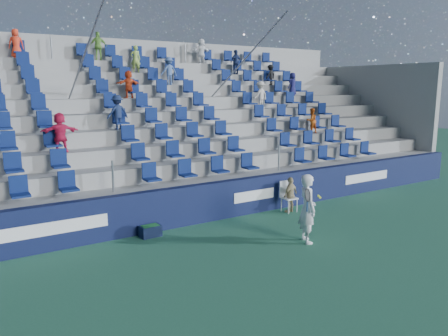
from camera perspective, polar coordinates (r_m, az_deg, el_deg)
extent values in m
plane|color=#2E6D4C|center=(11.45, 6.77, -10.71)|extent=(70.00, 70.00, 0.00)
cube|color=#10173C|center=(13.72, -1.49, -4.37)|extent=(24.00, 0.30, 1.20)
cube|color=white|center=(11.91, -22.40, -7.46)|extent=(3.20, 0.02, 0.34)
cube|color=white|center=(14.39, 3.98, -3.60)|extent=(1.60, 0.02, 0.34)
cube|color=white|center=(18.12, 18.17, -1.14)|extent=(2.40, 0.02, 0.34)
cube|color=gray|center=(14.20, -2.68, -3.86)|extent=(24.00, 0.85, 1.20)
cube|color=gray|center=(14.87, -4.31, -2.23)|extent=(24.00, 0.85, 1.70)
cube|color=gray|center=(15.55, -5.80, -0.73)|extent=(24.00, 0.85, 2.20)
cube|color=gray|center=(16.26, -7.15, 0.63)|extent=(24.00, 0.85, 2.70)
cube|color=gray|center=(16.98, -8.40, 1.88)|extent=(24.00, 0.85, 3.20)
cube|color=gray|center=(17.72, -9.54, 3.03)|extent=(24.00, 0.85, 3.70)
cube|color=gray|center=(18.47, -10.59, 4.08)|extent=(24.00, 0.85, 4.20)
cube|color=gray|center=(19.24, -11.56, 5.05)|extent=(24.00, 0.85, 4.70)
cube|color=gray|center=(20.01, -12.46, 5.94)|extent=(24.00, 0.85, 5.20)
cube|color=gray|center=(20.61, -13.16, 7.44)|extent=(24.00, 0.50, 6.20)
cube|color=gray|center=(24.19, 18.28, 6.43)|extent=(0.30, 7.65, 5.20)
cube|color=#0D1D52|center=(13.99, -2.72, -0.09)|extent=(16.05, 0.50, 0.70)
cube|color=#0D1D52|center=(14.65, -4.38, 2.35)|extent=(16.05, 0.50, 0.70)
cube|color=#0D1D52|center=(15.33, -5.90, 4.58)|extent=(16.05, 0.50, 0.70)
cube|color=#0D1D52|center=(16.05, -7.29, 6.62)|extent=(16.05, 0.50, 0.70)
cube|color=#0D1D52|center=(16.80, -8.58, 8.47)|extent=(16.05, 0.50, 0.70)
cube|color=#0D1D52|center=(17.57, -9.76, 10.16)|extent=(16.05, 0.50, 0.70)
cube|color=#0D1D52|center=(18.36, -10.85, 11.70)|extent=(16.05, 0.50, 0.70)
cube|color=#0D1D52|center=(19.17, -11.87, 13.10)|extent=(16.05, 0.50, 0.70)
cube|color=#0D1D52|center=(20.00, -12.81, 14.39)|extent=(16.05, 0.50, 0.70)
cylinder|color=gray|center=(15.82, -18.82, 10.80)|extent=(0.06, 7.68, 4.55)
cylinder|color=gray|center=(18.21, 0.19, 11.26)|extent=(0.06, 7.68, 4.55)
imported|color=black|center=(21.67, 6.09, 12.00)|extent=(0.71, 0.55, 0.98)
imported|color=#72AF46|center=(19.61, -16.08, 15.04)|extent=(0.73, 0.41, 1.18)
imported|color=#CD5A18|center=(18.85, 11.36, 6.08)|extent=(0.53, 0.42, 1.04)
imported|color=white|center=(21.54, -2.98, 14.97)|extent=(1.12, 0.51, 1.17)
imported|color=#C73F1A|center=(17.22, -12.36, 10.61)|extent=(1.00, 0.46, 1.03)
imported|color=red|center=(18.94, -25.52, 14.46)|extent=(0.55, 0.38, 1.09)
imported|color=#8BAC45|center=(19.18, -11.48, 13.75)|extent=(0.47, 0.37, 1.13)
imported|color=#446196|center=(18.82, -7.21, 12.46)|extent=(0.77, 0.47, 1.15)
imported|color=#CE1B46|center=(13.97, -20.62, 4.38)|extent=(1.12, 0.40, 1.19)
imported|color=navy|center=(21.53, 1.58, 13.65)|extent=(0.72, 0.40, 1.16)
imported|color=#182548|center=(15.29, -13.74, 7.07)|extent=(0.80, 0.52, 1.16)
imported|color=beige|center=(19.17, 4.76, 9.50)|extent=(0.83, 0.59, 1.17)
imported|color=#1B1B52|center=(21.44, 8.94, 10.76)|extent=(0.60, 0.46, 1.09)
imported|color=white|center=(11.92, 10.84, -5.22)|extent=(0.66, 0.80, 1.87)
cylinder|color=navy|center=(11.54, 10.80, -4.94)|extent=(0.03, 0.03, 0.28)
torus|color=black|center=(11.46, 10.86, -3.50)|extent=(0.30, 0.17, 0.28)
plane|color=#262626|center=(11.46, 10.86, -3.50)|extent=(0.30, 0.16, 0.29)
sphere|color=#C9DB33|center=(11.87, 12.44, -3.79)|extent=(0.07, 0.07, 0.07)
sphere|color=#C9DB33|center=(11.91, 12.24, -3.59)|extent=(0.07, 0.07, 0.07)
cube|color=white|center=(14.78, 8.53, -3.90)|extent=(0.49, 0.49, 0.04)
cube|color=white|center=(14.87, 8.02, -2.68)|extent=(0.45, 0.08, 0.56)
cylinder|color=white|center=(14.59, 8.42, -5.09)|extent=(0.03, 0.03, 0.45)
cylinder|color=white|center=(14.82, 9.50, -4.87)|extent=(0.03, 0.03, 0.45)
cylinder|color=white|center=(14.86, 7.50, -4.78)|extent=(0.03, 0.03, 0.45)
cylinder|color=white|center=(15.09, 8.58, -4.57)|extent=(0.03, 0.03, 0.45)
imported|color=tan|center=(14.71, 8.67, -3.47)|extent=(0.75, 0.48, 1.19)
cube|color=black|center=(12.53, -9.61, -8.12)|extent=(0.59, 0.40, 0.31)
cube|color=#1E662D|center=(12.50, -9.62, -7.80)|extent=(0.48, 0.29, 0.19)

